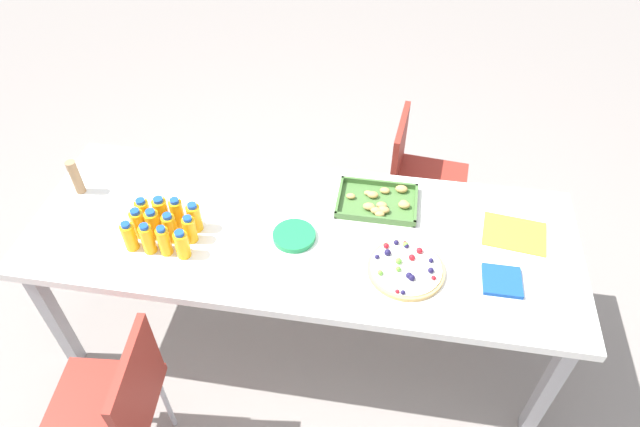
# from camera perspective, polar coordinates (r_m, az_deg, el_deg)

# --- Properties ---
(ground_plane) EXTENTS (12.00, 12.00, 0.00)m
(ground_plane) POSITION_cam_1_polar(r_m,az_deg,el_deg) (2.97, -1.61, -11.83)
(ground_plane) COLOR gray
(party_table) EXTENTS (2.35, 0.86, 0.76)m
(party_table) POSITION_cam_1_polar(r_m,az_deg,el_deg) (2.43, -1.93, -2.80)
(party_table) COLOR white
(party_table) RESTS_ON ground_plane
(chair_far_right) EXTENTS (0.44, 0.44, 0.83)m
(chair_far_right) POSITION_cam_1_polar(r_m,az_deg,el_deg) (3.08, 9.99, 3.99)
(chair_far_right) COLOR maroon
(chair_far_right) RESTS_ON ground_plane
(chair_near_left) EXTENTS (0.44, 0.44, 0.83)m
(chair_near_left) POSITION_cam_1_polar(r_m,az_deg,el_deg) (2.34, -20.21, -17.86)
(chair_near_left) COLOR maroon
(chair_near_left) RESTS_ON ground_plane
(juice_bottle_0) EXTENTS (0.05, 0.05, 0.14)m
(juice_bottle_0) POSITION_cam_1_polar(r_m,az_deg,el_deg) (2.39, -18.97, -2.24)
(juice_bottle_0) COLOR #FAAF14
(juice_bottle_0) RESTS_ON party_table
(juice_bottle_1) EXTENTS (0.05, 0.05, 0.15)m
(juice_bottle_1) POSITION_cam_1_polar(r_m,az_deg,el_deg) (2.36, -17.27, -2.50)
(juice_bottle_1) COLOR #F9AC14
(juice_bottle_1) RESTS_ON party_table
(juice_bottle_2) EXTENTS (0.05, 0.05, 0.15)m
(juice_bottle_2) POSITION_cam_1_polar(r_m,az_deg,el_deg) (2.33, -15.70, -2.73)
(juice_bottle_2) COLOR #F9AB14
(juice_bottle_2) RESTS_ON party_table
(juice_bottle_3) EXTENTS (0.06, 0.06, 0.14)m
(juice_bottle_3) POSITION_cam_1_polar(r_m,az_deg,el_deg) (2.31, -13.98, -3.10)
(juice_bottle_3) COLOR #F9AF14
(juice_bottle_3) RESTS_ON party_table
(juice_bottle_4) EXTENTS (0.06, 0.06, 0.14)m
(juice_bottle_4) POSITION_cam_1_polar(r_m,az_deg,el_deg) (2.44, -18.13, -0.96)
(juice_bottle_4) COLOR #F9AF14
(juice_bottle_4) RESTS_ON party_table
(juice_bottle_5) EXTENTS (0.06, 0.06, 0.15)m
(juice_bottle_5) POSITION_cam_1_polar(r_m,az_deg,el_deg) (2.41, -16.70, -1.07)
(juice_bottle_5) COLOR #F9AD14
(juice_bottle_5) RESTS_ON party_table
(juice_bottle_6) EXTENTS (0.06, 0.06, 0.14)m
(juice_bottle_6) POSITION_cam_1_polar(r_m,az_deg,el_deg) (2.38, -15.13, -1.44)
(juice_bottle_6) COLOR #FAAB14
(juice_bottle_6) RESTS_ON party_table
(juice_bottle_7) EXTENTS (0.05, 0.05, 0.13)m
(juice_bottle_7) POSITION_cam_1_polar(r_m,az_deg,el_deg) (2.36, -13.22, -1.60)
(juice_bottle_7) COLOR #FAAE14
(juice_bottle_7) RESTS_ON party_table
(juice_bottle_8) EXTENTS (0.06, 0.06, 0.13)m
(juice_bottle_8) POSITION_cam_1_polar(r_m,az_deg,el_deg) (2.49, -17.66, 0.16)
(juice_bottle_8) COLOR #FAAC14
(juice_bottle_8) RESTS_ON party_table
(juice_bottle_9) EXTENTS (0.06, 0.06, 0.15)m
(juice_bottle_9) POSITION_cam_1_polar(r_m,az_deg,el_deg) (2.45, -15.97, 0.16)
(juice_bottle_9) COLOR #FAAF14
(juice_bottle_9) RESTS_ON party_table
(juice_bottle_10) EXTENTS (0.06, 0.06, 0.15)m
(juice_bottle_10) POSITION_cam_1_polar(r_m,az_deg,el_deg) (2.43, -14.43, 0.03)
(juice_bottle_10) COLOR #F9AE14
(juice_bottle_10) RESTS_ON party_table
(juice_bottle_11) EXTENTS (0.06, 0.06, 0.14)m
(juice_bottle_11) POSITION_cam_1_polar(r_m,az_deg,el_deg) (2.40, -12.76, -0.39)
(juice_bottle_11) COLOR #FAAB14
(juice_bottle_11) RESTS_ON party_table
(fruit_pizza) EXTENTS (0.31, 0.31, 0.05)m
(fruit_pizza) POSITION_cam_1_polar(r_m,az_deg,el_deg) (2.25, 8.80, -5.57)
(fruit_pizza) COLOR tan
(fruit_pizza) RESTS_ON party_table
(snack_tray) EXTENTS (0.35, 0.25, 0.04)m
(snack_tray) POSITION_cam_1_polar(r_m,az_deg,el_deg) (2.50, 6.05, 1.19)
(snack_tray) COLOR #477238
(snack_tray) RESTS_ON party_table
(plate_stack) EXTENTS (0.18, 0.18, 0.02)m
(plate_stack) POSITION_cam_1_polar(r_m,az_deg,el_deg) (2.34, -2.67, -2.30)
(plate_stack) COLOR #1E8C4C
(plate_stack) RESTS_ON party_table
(napkin_stack) EXTENTS (0.15, 0.15, 0.02)m
(napkin_stack) POSITION_cam_1_polar(r_m,az_deg,el_deg) (2.30, 18.18, -6.58)
(napkin_stack) COLOR #194CA5
(napkin_stack) RESTS_ON party_table
(cardboard_tube) EXTENTS (0.04, 0.04, 0.17)m
(cardboard_tube) POSITION_cam_1_polar(r_m,az_deg,el_deg) (2.73, -23.77, 3.43)
(cardboard_tube) COLOR #9E7A56
(cardboard_tube) RESTS_ON party_table
(paper_folder) EXTENTS (0.28, 0.23, 0.01)m
(paper_folder) POSITION_cam_1_polar(r_m,az_deg,el_deg) (2.50, 19.32, -1.97)
(paper_folder) COLOR yellow
(paper_folder) RESTS_ON party_table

